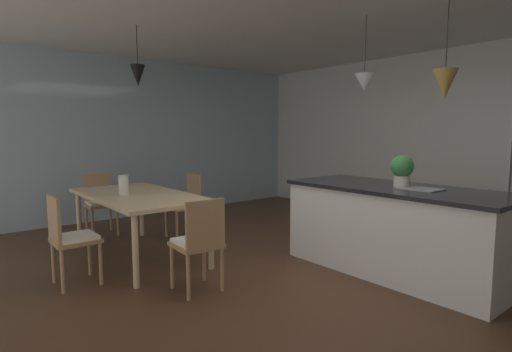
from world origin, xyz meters
name	(u,v)px	position (x,y,z in m)	size (l,w,h in m)	color
ground_plane	(312,280)	(0.00, 0.00, -0.02)	(10.00, 8.40, 0.04)	#4C301E
wall_back_kitchen	(465,139)	(0.00, 3.26, 1.35)	(10.00, 0.12, 2.70)	silver
window_wall_left_glazing	(141,138)	(-4.06, 0.00, 1.35)	(0.06, 8.40, 2.70)	#9EB7C6
dining_table	(138,199)	(-1.78, -1.04, 0.68)	(1.96, 1.00, 0.75)	#D1B284
chair_far_left	(186,203)	(-2.22, -0.18, 0.47)	(0.42, 0.42, 0.87)	#A87F56
chair_kitchen_end	(199,241)	(-0.43, -1.05, 0.47)	(0.42, 0.42, 0.87)	#A87F56
chair_near_right	(70,237)	(-1.34, -1.91, 0.47)	(0.40, 0.40, 0.87)	#A87F56
chair_window_end	(100,201)	(-3.13, -1.04, 0.47)	(0.42, 0.42, 0.87)	#A87F56
kitchen_island	(396,228)	(0.41, 0.82, 0.46)	(2.27, 0.97, 0.91)	white
pendant_over_table	(138,76)	(-1.98, -0.91, 2.12)	(0.17, 0.17, 0.70)	black
pendant_over_island_main	(364,82)	(-0.04, 0.82, 2.00)	(0.21, 0.21, 0.80)	black
pendant_over_island_aux	(445,84)	(0.85, 0.82, 1.90)	(0.22, 0.22, 0.94)	black
potted_plant_on_island	(402,169)	(0.45, 0.82, 1.08)	(0.23, 0.23, 0.33)	beige
vase_on_dining_table	(124,185)	(-1.82, -1.19, 0.86)	(0.11, 0.11, 0.22)	silver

